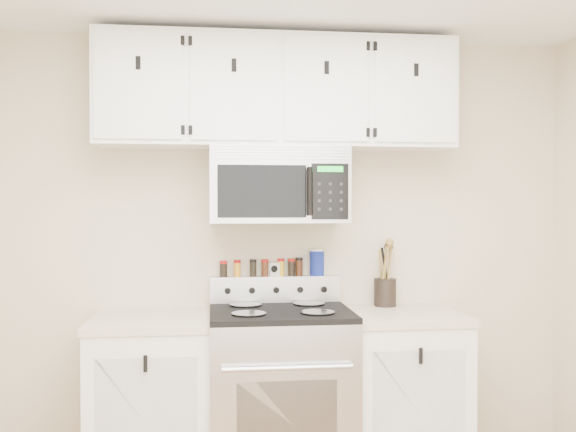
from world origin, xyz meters
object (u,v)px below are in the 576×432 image
(microwave, at_px, (278,185))
(salt_canister, at_px, (317,262))
(range, at_px, (280,394))
(utensil_crock, at_px, (385,290))

(microwave, relative_size, salt_canister, 4.84)
(range, relative_size, salt_canister, 7.00)
(microwave, xyz_separation_m, salt_canister, (0.25, 0.16, -0.45))
(utensil_crock, height_order, salt_canister, utensil_crock)
(range, distance_m, microwave, 1.15)
(microwave, height_order, utensil_crock, microwave)
(microwave, bearing_deg, utensil_crock, 9.26)
(microwave, relative_size, utensil_crock, 2.01)
(range, relative_size, microwave, 1.45)
(range, relative_size, utensil_crock, 2.90)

